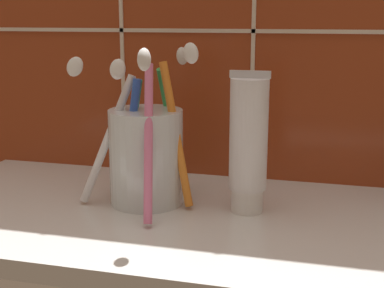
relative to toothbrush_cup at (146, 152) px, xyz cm
name	(u,v)px	position (x,y,z in cm)	size (l,w,h in cm)	color
sink_counter	(213,224)	(8.34, -2.24, -6.94)	(69.80, 30.04, 2.00)	silver
toothbrush_cup	(146,152)	(0.00, 0.00, 0.00)	(15.26, 17.77, 18.39)	silver
toothpaste_tube	(248,143)	(11.58, 0.05, 1.70)	(4.29, 4.09, 15.37)	white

